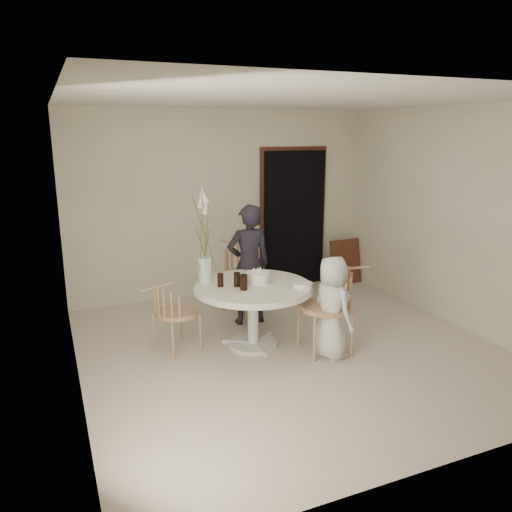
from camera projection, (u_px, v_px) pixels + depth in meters
name	position (u px, v px, depth m)	size (l,w,h in m)	color
ground	(290.00, 349.00, 5.64)	(4.50, 4.50, 0.00)	beige
room_shell	(293.00, 207.00, 5.24)	(4.50, 4.50, 4.50)	silver
doorway	(294.00, 219.00, 7.77)	(1.00, 0.10, 2.10)	black
door_trim	(293.00, 215.00, 7.79)	(1.12, 0.03, 2.22)	#55251D
table	(253.00, 294.00, 5.58)	(1.33, 1.33, 0.73)	silver
picture_frame	(345.00, 262.00, 7.99)	(0.53, 0.04, 0.71)	#55251D
chair_far	(238.00, 266.00, 6.78)	(0.64, 0.66, 0.93)	tan
chair_right	(337.00, 297.00, 5.48)	(0.61, 0.57, 0.96)	tan
chair_left	(167.00, 308.00, 5.43)	(0.57, 0.55, 0.80)	tan
girl	(249.00, 265.00, 6.24)	(0.56, 0.37, 1.53)	black
boy	(332.00, 308.00, 5.32)	(0.55, 0.36, 1.12)	silver
birthday_cake	(258.00, 278.00, 5.60)	(0.26, 0.26, 0.17)	white
cola_tumbler_a	(244.00, 282.00, 5.35)	(0.08, 0.08, 0.17)	black
cola_tumbler_b	(243.00, 282.00, 5.42)	(0.07, 0.07, 0.14)	black
cola_tumbler_c	(220.00, 280.00, 5.47)	(0.07, 0.07, 0.15)	black
cola_tumbler_d	(237.00, 280.00, 5.47)	(0.07, 0.07, 0.16)	black
plate_stack	(302.00, 285.00, 5.44)	(0.22, 0.22, 0.05)	white
flower_vase	(204.00, 249.00, 5.55)	(0.16, 0.16, 1.09)	silver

